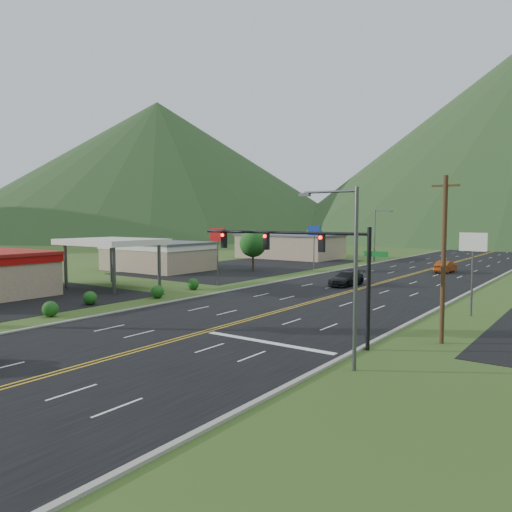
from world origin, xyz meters
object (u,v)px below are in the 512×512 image
Objects in this scene: car_dark_mid at (346,279)px; car_red_far at (446,267)px; gas_canopy at (112,243)px; streetlight_west at (376,232)px; streetlight_east at (350,266)px; traffic_signal at (307,254)px.

car_dark_mid is 20.99m from car_red_far.
car_dark_mid is (19.77, 16.12, -4.09)m from gas_canopy.
streetlight_west is 49.10m from gas_canopy.
car_dark_mid is (9.45, -31.88, -4.40)m from streetlight_west.
streetlight_east is 1.00× the size of streetlight_west.
gas_canopy is at bearing 58.71° from car_red_far.
car_red_far is at bearing 78.94° from car_dark_mid.
streetlight_west is (-22.86, 60.00, 0.00)m from streetlight_east.
car_red_far is (14.75, -11.57, -4.37)m from streetlight_west.
streetlight_east is 35.28m from gas_canopy.
streetlight_east is (4.70, -4.00, -0.15)m from traffic_signal.
traffic_signal is 1.31× the size of gas_canopy.
streetlight_east is 1.68× the size of car_dark_mid.
traffic_signal reaches higher than gas_canopy.
gas_canopy reaches higher than car_red_far.
streetlight_west reaches higher than car_red_far.
gas_canopy is at bearing 160.12° from streetlight_east.
car_red_far reaches higher than car_dark_mid.
gas_canopy is 44.41m from car_red_far.
streetlight_east is 0.90× the size of gas_canopy.
streetlight_east is 49.30m from car_red_far.
streetlight_west is at bearing 77.87° from gas_canopy.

